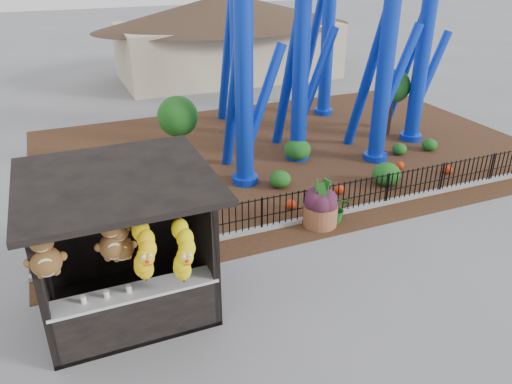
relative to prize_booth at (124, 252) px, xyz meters
name	(u,v)px	position (x,y,z in m)	size (l,w,h in m)	color
ground	(283,305)	(3.03, -0.89, -1.55)	(120.00, 120.00, 0.00)	slate
mulch_bed	(288,151)	(7.03, 7.11, -1.54)	(18.00, 12.00, 0.02)	#331E11
curb	(363,207)	(7.03, 2.11, -1.49)	(18.00, 0.18, 0.12)	gray
prize_booth	(124,252)	(0.00, 0.00, 0.00)	(3.50, 3.40, 3.12)	black
picket_fence	(390,188)	(7.93, 2.11, -1.05)	(12.20, 0.06, 1.00)	black
terracotta_planter	(320,215)	(5.43, 1.81, -1.25)	(0.93, 0.93, 0.61)	brown
planter_foliage	(321,194)	(5.43, 1.81, -0.62)	(0.70, 0.70, 0.64)	#351525
potted_plant	(336,208)	(5.93, 1.81, -1.14)	(0.74, 0.64, 0.82)	#284F17
landscaping	(343,161)	(7.94, 4.73, -1.21)	(7.23, 3.87, 0.75)	#184C16
pavilion	(227,22)	(9.03, 19.11, 1.52)	(15.00, 15.00, 4.80)	#BFAD8C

